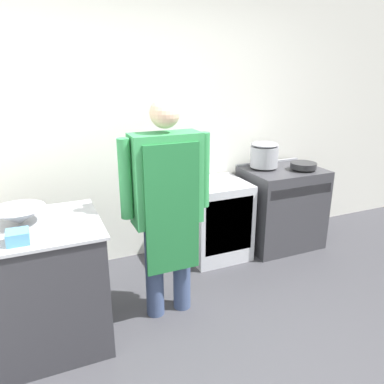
# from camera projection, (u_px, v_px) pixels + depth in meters

# --- Properties ---
(ground_plane) EXTENTS (14.00, 14.00, 0.00)m
(ground_plane) POSITION_uv_depth(u_px,v_px,m) (251.00, 380.00, 2.37)
(ground_plane) COLOR #38383D
(wall_back) EXTENTS (8.00, 0.05, 2.70)m
(wall_back) POSITION_uv_depth(u_px,v_px,m) (151.00, 125.00, 3.64)
(wall_back) COLOR silver
(wall_back) RESTS_ON ground_plane
(prep_counter) EXTENTS (1.01, 0.76, 0.91)m
(prep_counter) POSITION_uv_depth(u_px,v_px,m) (30.00, 288.00, 2.55)
(prep_counter) COLOR #2D2D33
(prep_counter) RESTS_ON ground_plane
(stove) EXTENTS (0.81, 0.63, 0.88)m
(stove) POSITION_uv_depth(u_px,v_px,m) (281.00, 207.00, 4.09)
(stove) COLOR #38383D
(stove) RESTS_ON ground_plane
(fridge_unit) EXTENTS (0.59, 0.59, 0.80)m
(fridge_unit) POSITION_uv_depth(u_px,v_px,m) (216.00, 219.00, 3.85)
(fridge_unit) COLOR silver
(fridge_unit) RESTS_ON ground_plane
(person_cook) EXTENTS (0.69, 0.24, 1.69)m
(person_cook) POSITION_uv_depth(u_px,v_px,m) (167.00, 198.00, 2.75)
(person_cook) COLOR #38476B
(person_cook) RESTS_ON ground_plane
(mixing_bowl) EXTENTS (0.34, 0.34, 0.11)m
(mixing_bowl) POSITION_uv_depth(u_px,v_px,m) (19.00, 216.00, 2.45)
(mixing_bowl) COLOR #9EA0A8
(mixing_bowl) RESTS_ON prep_counter
(plastic_tub) EXTENTS (0.13, 0.13, 0.08)m
(plastic_tub) POSITION_uv_depth(u_px,v_px,m) (18.00, 237.00, 2.18)
(plastic_tub) COLOR teal
(plastic_tub) RESTS_ON prep_counter
(stock_pot) EXTENTS (0.29, 0.29, 0.26)m
(stock_pot) POSITION_uv_depth(u_px,v_px,m) (264.00, 154.00, 3.93)
(stock_pot) COLOR #9EA0A8
(stock_pot) RESTS_ON stove
(saute_pan) EXTENTS (0.27, 0.27, 0.06)m
(saute_pan) POSITION_uv_depth(u_px,v_px,m) (303.00, 165.00, 3.90)
(saute_pan) COLOR #262628
(saute_pan) RESTS_ON stove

